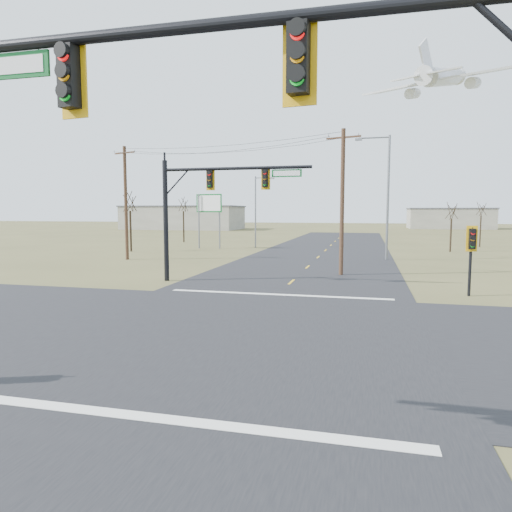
{
  "coord_description": "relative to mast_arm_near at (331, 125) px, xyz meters",
  "views": [
    {
      "loc": [
        4.58,
        -16.16,
        4.48
      ],
      "look_at": [
        0.39,
        1.0,
        2.73
      ],
      "focal_mm": 32.0,
      "sensor_mm": 36.0,
      "label": 1
    }
  ],
  "objects": [
    {
      "name": "warehouse_mid",
      "position": [
        21.0,
        119.0,
        -3.29
      ],
      "size": [
        20.0,
        12.0,
        5.0
      ],
      "primitive_type": "cube",
      "color": "#A5A293",
      "rests_on": "ground"
    },
    {
      "name": "bare_tree_a",
      "position": [
        -24.96,
        38.69,
        -0.21
      ],
      "size": [
        3.51,
        3.51,
        7.04
      ],
      "rotation": [
        0.0,
        0.0,
        -0.26
      ],
      "color": "black",
      "rests_on": "ground"
    },
    {
      "name": "streetlight_c",
      "position": [
        -12.59,
        47.24,
        -0.91
      ],
      "size": [
        2.44,
        0.39,
        8.69
      ],
      "rotation": [
        0.0,
        0.0,
        -0.4
      ],
      "color": "slate",
      "rests_on": "ground"
    },
    {
      "name": "warehouse_left",
      "position": [
        -44.0,
        99.0,
        -3.04
      ],
      "size": [
        28.0,
        14.0,
        5.5
      ],
      "primitive_type": "cube",
      "color": "#A5A293",
      "rests_on": "ground"
    },
    {
      "name": "stop_bar_near",
      "position": [
        -4.0,
        1.5,
        -5.76
      ],
      "size": [
        12.0,
        0.4,
        0.01
      ],
      "primitive_type": "cube",
      "color": "silver",
      "rests_on": "road_ns"
    },
    {
      "name": "road_ew",
      "position": [
        -4.0,
        9.0,
        -5.78
      ],
      "size": [
        160.0,
        14.0,
        0.02
      ],
      "primitive_type": "cube",
      "color": "black",
      "rests_on": "ground"
    },
    {
      "name": "mast_arm_near",
      "position": [
        0.0,
        0.0,
        0.0
      ],
      "size": [
        11.6,
        0.47,
        8.01
      ],
      "rotation": [
        0.0,
        0.0,
        -0.13
      ],
      "color": "black",
      "rests_on": "ground"
    },
    {
      "name": "road_ns",
      "position": [
        -4.0,
        9.0,
        -5.78
      ],
      "size": [
        14.0,
        160.0,
        0.02
      ],
      "primitive_type": "cube",
      "color": "black",
      "rests_on": "ground"
    },
    {
      "name": "utility_pole_near",
      "position": [
        -1.16,
        25.1,
        -0.57
      ],
      "size": [
        2.39,
        0.84,
        10.09
      ],
      "rotation": [
        0.0,
        0.0,
        -0.3
      ],
      "color": "#4C3320",
      "rests_on": "ground"
    },
    {
      "name": "bare_tree_c",
      "position": [
        9.53,
        46.63,
        -1.25
      ],
      "size": [
        3.04,
        3.04,
        5.78
      ],
      "rotation": [
        0.0,
        0.0,
        0.29
      ],
      "color": "black",
      "rests_on": "ground"
    },
    {
      "name": "ground",
      "position": [
        -4.0,
        9.0,
        -5.79
      ],
      "size": [
        320.0,
        320.0,
        0.0
      ],
      "primitive_type": "plane",
      "color": "brown",
      "rests_on": "ground"
    },
    {
      "name": "jet_airliner",
      "position": [
        12.97,
        83.02,
        22.76
      ],
      "size": [
        26.91,
        27.43,
        12.8
      ],
      "rotation": [
        0.0,
        -0.22,
        1.08
      ],
      "color": "silver"
    },
    {
      "name": "mast_arm_far",
      "position": [
        -9.09,
        19.77,
        -0.29
      ],
      "size": [
        9.45,
        0.41,
        7.66
      ],
      "rotation": [
        0.0,
        0.0,
        0.01
      ],
      "color": "black",
      "rests_on": "ground"
    },
    {
      "name": "bare_tree_d",
      "position": [
        14.33,
        54.91,
        -1.01
      ],
      "size": [
        2.88,
        2.88,
        5.93
      ],
      "rotation": [
        0.0,
        0.0,
        0.35
      ],
      "color": "black",
      "rests_on": "ground"
    },
    {
      "name": "utility_pole_far",
      "position": [
        -21.02,
        30.88,
        -0.44
      ],
      "size": [
        2.43,
        0.93,
        10.35
      ],
      "rotation": [
        0.0,
        0.0,
        -0.33
      ],
      "color": "#4C3320",
      "rests_on": "ground"
    },
    {
      "name": "stop_bar_far",
      "position": [
        -4.0,
        16.5,
        -5.76
      ],
      "size": [
        12.0,
        0.4,
        0.01
      ],
      "primitive_type": "cube",
      "color": "silver",
      "rests_on": "road_ns"
    },
    {
      "name": "bare_tree_b",
      "position": [
        -25.15,
        54.19,
        -0.29
      ],
      "size": [
        3.45,
        3.45,
        6.88
      ],
      "rotation": [
        0.0,
        0.0,
        -0.35
      ],
      "color": "black",
      "rests_on": "ground"
    },
    {
      "name": "pedestal_signal_ne",
      "position": [
        5.88,
        18.48,
        -3.01
      ],
      "size": [
        0.57,
        0.48,
        3.75
      ],
      "rotation": [
        0.0,
        0.0,
        0.02
      ],
      "color": "black",
      "rests_on": "ground"
    },
    {
      "name": "highway_sign",
      "position": [
        -17.78,
        44.43,
        -1.23
      ],
      "size": [
        3.41,
        0.79,
        6.5
      ],
      "rotation": [
        0.0,
        0.0,
        -0.21
      ],
      "color": "slate",
      "rests_on": "ground"
    },
    {
      "name": "streetlight_a",
      "position": [
        2.08,
        36.09,
        0.54
      ],
      "size": [
        3.14,
        0.36,
        11.27
      ],
      "rotation": [
        0.0,
        0.0,
        -0.13
      ],
      "color": "slate",
      "rests_on": "ground"
    }
  ]
}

